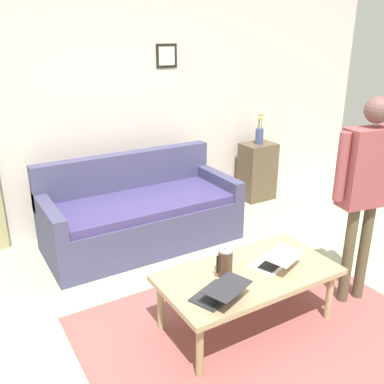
{
  "coord_description": "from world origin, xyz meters",
  "views": [
    {
      "loc": [
        1.71,
        2.17,
        2.06
      ],
      "look_at": [
        0.0,
        -0.69,
        0.8
      ],
      "focal_mm": 39.89,
      "sensor_mm": 36.0,
      "label": 1
    }
  ],
  "objects_px": {
    "person_standing": "(368,177)",
    "couch": "(140,214)",
    "flower_vase": "(259,133)",
    "coffee_table": "(248,277)",
    "french_press": "(225,262)",
    "laptop_left": "(275,261)",
    "side_shelf": "(257,171)",
    "laptop_center": "(219,292)"
  },
  "relations": [
    {
      "from": "laptop_left",
      "to": "side_shelf",
      "type": "distance_m",
      "value": 2.5
    },
    {
      "from": "person_standing",
      "to": "side_shelf",
      "type": "bearing_deg",
      "value": -109.42
    },
    {
      "from": "french_press",
      "to": "flower_vase",
      "type": "height_order",
      "value": "flower_vase"
    },
    {
      "from": "flower_vase",
      "to": "person_standing",
      "type": "distance_m",
      "value": 2.31
    },
    {
      "from": "coffee_table",
      "to": "french_press",
      "type": "bearing_deg",
      "value": -16.22
    },
    {
      "from": "coffee_table",
      "to": "flower_vase",
      "type": "height_order",
      "value": "flower_vase"
    },
    {
      "from": "couch",
      "to": "coffee_table",
      "type": "bearing_deg",
      "value": 94.08
    },
    {
      "from": "coffee_table",
      "to": "flower_vase",
      "type": "distance_m",
      "value": 2.66
    },
    {
      "from": "laptop_center",
      "to": "side_shelf",
      "type": "bearing_deg",
      "value": -133.86
    },
    {
      "from": "couch",
      "to": "person_standing",
      "type": "bearing_deg",
      "value": 120.21
    },
    {
      "from": "flower_vase",
      "to": "coffee_table",
      "type": "bearing_deg",
      "value": 49.48
    },
    {
      "from": "french_press",
      "to": "side_shelf",
      "type": "distance_m",
      "value": 2.7
    },
    {
      "from": "couch",
      "to": "side_shelf",
      "type": "relative_size",
      "value": 2.62
    },
    {
      "from": "laptop_center",
      "to": "french_press",
      "type": "distance_m",
      "value": 0.28
    },
    {
      "from": "person_standing",
      "to": "coffee_table",
      "type": "bearing_deg",
      "value": -10.95
    },
    {
      "from": "coffee_table",
      "to": "laptop_left",
      "type": "relative_size",
      "value": 3.36
    },
    {
      "from": "couch",
      "to": "french_press",
      "type": "height_order",
      "value": "couch"
    },
    {
      "from": "couch",
      "to": "coffee_table",
      "type": "xyz_separation_m",
      "value": [
        -0.12,
        1.62,
        0.09
      ]
    },
    {
      "from": "french_press",
      "to": "person_standing",
      "type": "bearing_deg",
      "value": 168.23
    },
    {
      "from": "side_shelf",
      "to": "flower_vase",
      "type": "height_order",
      "value": "flower_vase"
    },
    {
      "from": "person_standing",
      "to": "laptop_left",
      "type": "bearing_deg",
      "value": -11.95
    },
    {
      "from": "coffee_table",
      "to": "side_shelf",
      "type": "xyz_separation_m",
      "value": [
        -1.7,
        -1.99,
        -0.03
      ]
    },
    {
      "from": "couch",
      "to": "coffee_table",
      "type": "distance_m",
      "value": 1.63
    },
    {
      "from": "laptop_center",
      "to": "person_standing",
      "type": "relative_size",
      "value": 0.24
    },
    {
      "from": "person_standing",
      "to": "french_press",
      "type": "bearing_deg",
      "value": -11.77
    },
    {
      "from": "side_shelf",
      "to": "laptop_left",
      "type": "bearing_deg",
      "value": 53.77
    },
    {
      "from": "french_press",
      "to": "person_standing",
      "type": "height_order",
      "value": "person_standing"
    },
    {
      "from": "coffee_table",
      "to": "couch",
      "type": "bearing_deg",
      "value": -85.92
    },
    {
      "from": "couch",
      "to": "laptop_left",
      "type": "xyz_separation_m",
      "value": [
        -0.34,
        1.65,
        0.18
      ]
    },
    {
      "from": "side_shelf",
      "to": "laptop_center",
      "type": "bearing_deg",
      "value": 46.14
    },
    {
      "from": "couch",
      "to": "laptop_center",
      "type": "height_order",
      "value": "couch"
    },
    {
      "from": "couch",
      "to": "laptop_left",
      "type": "relative_size",
      "value": 5.01
    },
    {
      "from": "flower_vase",
      "to": "side_shelf",
      "type": "bearing_deg",
      "value": 105.75
    },
    {
      "from": "french_press",
      "to": "coffee_table",
      "type": "bearing_deg",
      "value": 163.78
    },
    {
      "from": "flower_vase",
      "to": "person_standing",
      "type": "height_order",
      "value": "person_standing"
    },
    {
      "from": "laptop_center",
      "to": "french_press",
      "type": "xyz_separation_m",
      "value": [
        -0.19,
        -0.2,
        0.07
      ]
    },
    {
      "from": "person_standing",
      "to": "couch",
      "type": "bearing_deg",
      "value": -59.79
    },
    {
      "from": "side_shelf",
      "to": "flower_vase",
      "type": "bearing_deg",
      "value": -74.25
    },
    {
      "from": "laptop_left",
      "to": "flower_vase",
      "type": "distance_m",
      "value": 2.53
    },
    {
      "from": "french_press",
      "to": "person_standing",
      "type": "xyz_separation_m",
      "value": [
        -1.1,
        0.23,
        0.5
      ]
    },
    {
      "from": "laptop_center",
      "to": "side_shelf",
      "type": "relative_size",
      "value": 0.54
    },
    {
      "from": "couch",
      "to": "person_standing",
      "type": "distance_m",
      "value": 2.22
    }
  ]
}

